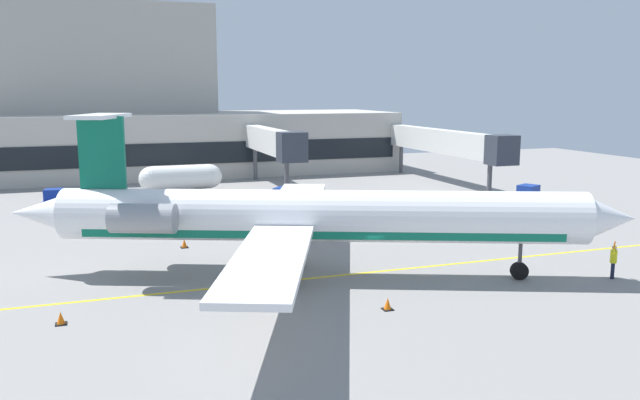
{
  "coord_description": "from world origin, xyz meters",
  "views": [
    {
      "loc": [
        -13.75,
        -29.58,
        9.65
      ],
      "look_at": [
        -0.88,
        7.09,
        3.0
      ],
      "focal_mm": 36.03,
      "sensor_mm": 36.0,
      "label": 1
    }
  ],
  "objects_px": {
    "pushback_tractor": "(282,204)",
    "belt_loader": "(53,203)",
    "marshaller": "(613,260)",
    "baggage_tug": "(532,197)",
    "fuel_tank": "(181,178)",
    "regional_jet": "(310,216)"
  },
  "relations": [
    {
      "from": "pushback_tractor",
      "to": "belt_loader",
      "type": "xyz_separation_m",
      "value": [
        -16.76,
        7.45,
        -0.13
      ]
    },
    {
      "from": "belt_loader",
      "to": "pushback_tractor",
      "type": "bearing_deg",
      "value": -23.96
    },
    {
      "from": "baggage_tug",
      "to": "fuel_tank",
      "type": "distance_m",
      "value": 31.7
    },
    {
      "from": "baggage_tug",
      "to": "regional_jet",
      "type": "bearing_deg",
      "value": -151.75
    },
    {
      "from": "baggage_tug",
      "to": "pushback_tractor",
      "type": "xyz_separation_m",
      "value": [
        -20.53,
        3.22,
        0.07
      ]
    },
    {
      "from": "regional_jet",
      "to": "baggage_tug",
      "type": "xyz_separation_m",
      "value": [
        23.55,
        12.65,
        -2.29
      ]
    },
    {
      "from": "baggage_tug",
      "to": "fuel_tank",
      "type": "height_order",
      "value": "fuel_tank"
    },
    {
      "from": "pushback_tractor",
      "to": "fuel_tank",
      "type": "relative_size",
      "value": 0.44
    },
    {
      "from": "pushback_tractor",
      "to": "marshaller",
      "type": "height_order",
      "value": "pushback_tractor"
    },
    {
      "from": "pushback_tractor",
      "to": "fuel_tank",
      "type": "bearing_deg",
      "value": 112.09
    },
    {
      "from": "pushback_tractor",
      "to": "fuel_tank",
      "type": "xyz_separation_m",
      "value": [
        -5.83,
        14.37,
        0.5
      ]
    },
    {
      "from": "regional_jet",
      "to": "fuel_tank",
      "type": "xyz_separation_m",
      "value": [
        -2.81,
        30.25,
        -1.71
      ]
    },
    {
      "from": "pushback_tractor",
      "to": "marshaller",
      "type": "bearing_deg",
      "value": -61.39
    },
    {
      "from": "belt_loader",
      "to": "marshaller",
      "type": "bearing_deg",
      "value": -45.42
    },
    {
      "from": "fuel_tank",
      "to": "marshaller",
      "type": "relative_size",
      "value": 4.03
    },
    {
      "from": "baggage_tug",
      "to": "pushback_tractor",
      "type": "relative_size",
      "value": 1.2
    },
    {
      "from": "belt_loader",
      "to": "fuel_tank",
      "type": "xyz_separation_m",
      "value": [
        10.92,
        6.93,
        0.63
      ]
    },
    {
      "from": "marshaller",
      "to": "baggage_tug",
      "type": "bearing_deg",
      "value": 64.08
    },
    {
      "from": "fuel_tank",
      "to": "marshaller",
      "type": "xyz_separation_m",
      "value": [
        17.52,
        -35.79,
        -0.51
      ]
    },
    {
      "from": "baggage_tug",
      "to": "fuel_tank",
      "type": "relative_size",
      "value": 0.53
    },
    {
      "from": "regional_jet",
      "to": "baggage_tug",
      "type": "relative_size",
      "value": 7.44
    },
    {
      "from": "baggage_tug",
      "to": "marshaller",
      "type": "distance_m",
      "value": 20.23
    }
  ]
}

